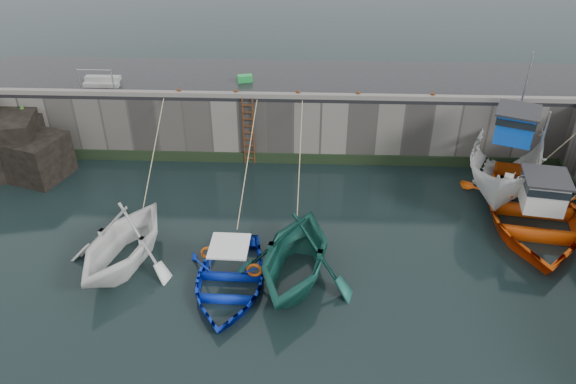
{
  "coord_description": "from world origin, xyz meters",
  "views": [
    {
      "loc": [
        0.67,
        -12.56,
        12.83
      ],
      "look_at": [
        -0.05,
        5.61,
        1.2
      ],
      "focal_mm": 35.0,
      "sensor_mm": 36.0,
      "label": 1
    }
  ],
  "objects_px": {
    "bollard_b": "(236,93)",
    "bollard_c": "(298,94)",
    "boat_near_blacktrim": "(295,278)",
    "fish_crate": "(245,78)",
    "boat_far_orange": "(532,212)",
    "bollard_d": "(358,95)",
    "boat_near_white": "(126,262)",
    "bollard_a": "(179,92)",
    "boat_far_white": "(507,162)",
    "ladder": "(248,132)",
    "boat_near_blue": "(229,286)",
    "bollard_e": "(433,96)"
  },
  "relations": [
    {
      "from": "ladder",
      "to": "boat_near_white",
      "type": "height_order",
      "value": "ladder"
    },
    {
      "from": "boat_near_blue",
      "to": "fish_crate",
      "type": "xyz_separation_m",
      "value": [
        -0.42,
        10.39,
        3.32
      ]
    },
    {
      "from": "boat_far_white",
      "to": "bollard_d",
      "type": "xyz_separation_m",
      "value": [
        -6.25,
        1.93,
        2.09
      ]
    },
    {
      "from": "boat_near_white",
      "to": "bollard_b",
      "type": "xyz_separation_m",
      "value": [
        3.19,
        7.61,
        3.3
      ]
    },
    {
      "from": "boat_near_blacktrim",
      "to": "bollard_b",
      "type": "distance_m",
      "value": 9.3
    },
    {
      "from": "boat_far_white",
      "to": "boat_near_blue",
      "type": "bearing_deg",
      "value": -126.2
    },
    {
      "from": "ladder",
      "to": "boat_near_white",
      "type": "xyz_separation_m",
      "value": [
        -3.69,
        -7.27,
        -1.59
      ]
    },
    {
      "from": "bollard_a",
      "to": "bollard_b",
      "type": "xyz_separation_m",
      "value": [
        2.5,
        0.0,
        0.0
      ]
    },
    {
      "from": "boat_near_blue",
      "to": "boat_far_white",
      "type": "height_order",
      "value": "boat_far_white"
    },
    {
      "from": "boat_near_blacktrim",
      "to": "boat_far_orange",
      "type": "distance_m",
      "value": 9.8
    },
    {
      "from": "boat_near_white",
      "to": "fish_crate",
      "type": "distance_m",
      "value": 10.45
    },
    {
      "from": "boat_near_blacktrim",
      "to": "fish_crate",
      "type": "height_order",
      "value": "fish_crate"
    },
    {
      "from": "ladder",
      "to": "bollard_a",
      "type": "height_order",
      "value": "bollard_a"
    },
    {
      "from": "ladder",
      "to": "boat_far_orange",
      "type": "bearing_deg",
      "value": -20.54
    },
    {
      "from": "boat_far_white",
      "to": "bollard_b",
      "type": "distance_m",
      "value": 11.89
    },
    {
      "from": "boat_far_orange",
      "to": "bollard_e",
      "type": "relative_size",
      "value": 28.86
    },
    {
      "from": "fish_crate",
      "to": "bollard_c",
      "type": "relative_size",
      "value": 2.38
    },
    {
      "from": "bollard_d",
      "to": "bollard_e",
      "type": "height_order",
      "value": "same"
    },
    {
      "from": "boat_near_blacktrim",
      "to": "bollard_a",
      "type": "xyz_separation_m",
      "value": [
        -5.32,
        8.22,
        3.3
      ]
    },
    {
      "from": "bollard_a",
      "to": "boat_far_white",
      "type": "bearing_deg",
      "value": -7.83
    },
    {
      "from": "bollard_b",
      "to": "bollard_c",
      "type": "bearing_deg",
      "value": 0.0
    },
    {
      "from": "boat_near_blacktrim",
      "to": "fish_crate",
      "type": "relative_size",
      "value": 7.7
    },
    {
      "from": "boat_near_white",
      "to": "bollard_a",
      "type": "relative_size",
      "value": 17.33
    },
    {
      "from": "boat_far_orange",
      "to": "bollard_d",
      "type": "relative_size",
      "value": 28.86
    },
    {
      "from": "boat_far_orange",
      "to": "bollard_d",
      "type": "distance_m",
      "value": 8.54
    },
    {
      "from": "boat_near_white",
      "to": "bollard_c",
      "type": "distance_m",
      "value": 10.17
    },
    {
      "from": "ladder",
      "to": "boat_far_orange",
      "type": "distance_m",
      "value": 12.24
    },
    {
      "from": "bollard_c",
      "to": "boat_near_blacktrim",
      "type": "bearing_deg",
      "value": -89.16
    },
    {
      "from": "ladder",
      "to": "bollard_b",
      "type": "xyz_separation_m",
      "value": [
        -0.5,
        0.34,
        1.71
      ]
    },
    {
      "from": "bollard_c",
      "to": "bollard_a",
      "type": "bearing_deg",
      "value": 180.0
    },
    {
      "from": "fish_crate",
      "to": "bollard_a",
      "type": "xyz_separation_m",
      "value": [
        -2.7,
        -1.7,
        -0.02
      ]
    },
    {
      "from": "ladder",
      "to": "bollard_d",
      "type": "distance_m",
      "value": 5.11
    },
    {
      "from": "boat_far_white",
      "to": "bollard_e",
      "type": "relative_size",
      "value": 28.63
    },
    {
      "from": "boat_near_blue",
      "to": "boat_far_orange",
      "type": "xyz_separation_m",
      "value": [
        11.29,
        4.08,
        0.49
      ]
    },
    {
      "from": "boat_near_blacktrim",
      "to": "bollard_e",
      "type": "height_order",
      "value": "bollard_e"
    },
    {
      "from": "boat_near_white",
      "to": "boat_near_blacktrim",
      "type": "relative_size",
      "value": 0.95
    },
    {
      "from": "bollard_b",
      "to": "bollard_d",
      "type": "relative_size",
      "value": 1.0
    },
    {
      "from": "boat_far_orange",
      "to": "bollard_b",
      "type": "distance_m",
      "value": 13.08
    },
    {
      "from": "bollard_b",
      "to": "bollard_d",
      "type": "distance_m",
      "value": 5.3
    },
    {
      "from": "boat_near_white",
      "to": "fish_crate",
      "type": "xyz_separation_m",
      "value": [
        3.38,
        9.31,
        3.32
      ]
    },
    {
      "from": "bollard_b",
      "to": "bollard_a",
      "type": "bearing_deg",
      "value": 180.0
    },
    {
      "from": "boat_near_blacktrim",
      "to": "bollard_b",
      "type": "height_order",
      "value": "bollard_b"
    },
    {
      "from": "fish_crate",
      "to": "bollard_a",
      "type": "height_order",
      "value": "fish_crate"
    },
    {
      "from": "boat_near_blue",
      "to": "bollard_b",
      "type": "xyz_separation_m",
      "value": [
        -0.62,
        8.69,
        3.3
      ]
    },
    {
      "from": "fish_crate",
      "to": "bollard_c",
      "type": "bearing_deg",
      "value": -48.53
    },
    {
      "from": "ladder",
      "to": "boat_near_blue",
      "type": "xyz_separation_m",
      "value": [
        0.12,
        -8.36,
        -1.59
      ]
    },
    {
      "from": "boat_near_blue",
      "to": "boat_near_blacktrim",
      "type": "relative_size",
      "value": 0.95
    },
    {
      "from": "ladder",
      "to": "bollard_b",
      "type": "distance_m",
      "value": 1.81
    },
    {
      "from": "boat_near_blue",
      "to": "bollard_d",
      "type": "relative_size",
      "value": 17.44
    },
    {
      "from": "boat_near_white",
      "to": "bollard_e",
      "type": "xyz_separation_m",
      "value": [
        11.69,
        7.61,
        3.3
      ]
    }
  ]
}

